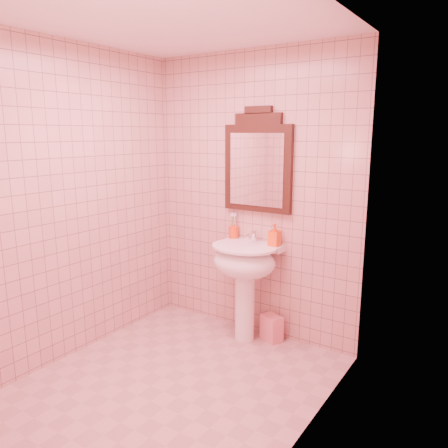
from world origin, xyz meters
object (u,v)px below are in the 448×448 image
Objects in this scene: pedestal_sink at (245,268)px; mirror at (258,164)px; toothbrush_cup at (234,232)px; soap_dispenser at (275,235)px; towel at (272,328)px.

mirror is at bearing 90.00° from pedestal_sink.
mirror is 4.32× the size of toothbrush_cup.
soap_dispenser is at bearing 31.96° from pedestal_sink.
pedestal_sink is at bearing -90.00° from mirror.
soap_dispenser is (0.21, -0.07, -0.59)m from mirror.
soap_dispenser reaches higher than towel.
mirror is 1.45m from towel.
towel is at bearing -106.50° from soap_dispenser.
towel is (0.21, 0.12, -0.55)m from pedestal_sink.
soap_dispenser is (0.21, 0.13, 0.30)m from pedestal_sink.
soap_dispenser is (0.44, -0.05, 0.04)m from toothbrush_cup.
mirror reaches higher than pedestal_sink.
toothbrush_cup is (-0.23, -0.02, -0.62)m from mirror.
pedestal_sink is 0.60m from towel.
pedestal_sink is 3.80× the size of towel.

